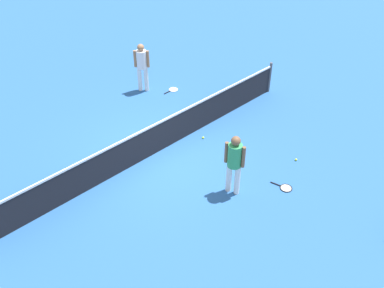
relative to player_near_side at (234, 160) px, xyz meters
name	(u,v)px	position (x,y,z in m)	size (l,w,h in m)	color
ground_plane	(156,153)	(-0.38, 2.54, -1.01)	(40.00, 40.00, 0.00)	#265693
court_net	(155,138)	(-0.38, 2.54, -0.51)	(10.09, 0.09, 1.07)	#4C4C51
player_near_side	(234,160)	(0.00, 0.00, 0.00)	(0.44, 0.52, 1.70)	white
player_far_side	(142,64)	(1.55, 5.53, 0.00)	(0.48, 0.48, 1.70)	white
tennis_racket_near_player	(285,188)	(1.07, -0.84, -1.00)	(0.38, 0.61, 0.03)	black
tennis_racket_far_player	(173,90)	(2.28, 4.84, -1.00)	(0.58, 0.32, 0.03)	white
tennis_ball_near_player	(296,160)	(2.19, -0.38, -0.98)	(0.07, 0.07, 0.07)	#C6E033
tennis_ball_midcourt	(203,138)	(1.05, 2.11, -0.98)	(0.07, 0.07, 0.07)	#C6E033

